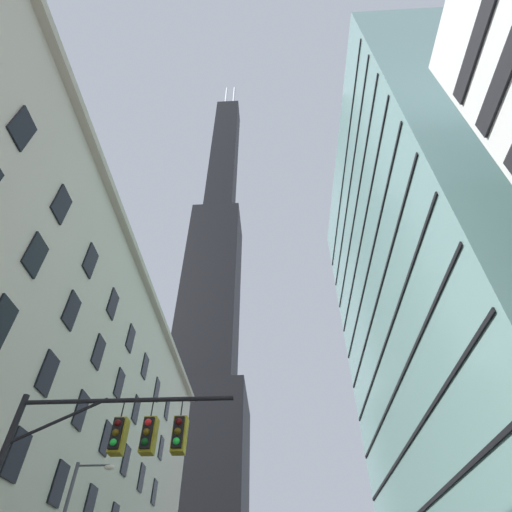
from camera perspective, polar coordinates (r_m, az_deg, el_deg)
The scene contains 4 objects.
station_building at distance 37.26m, azimuth -31.48°, elevation -18.41°, with size 15.55×56.09×27.93m.
dark_skyscraper at distance 125.30m, azimuth -6.78°, elevation -10.38°, with size 24.49×24.49×234.77m.
glass_office_midrise at distance 42.21m, azimuth 25.65°, elevation -4.87°, with size 14.46×33.65×50.45m.
traffic_signal_mast at distance 13.90m, azimuth -21.08°, elevation -25.19°, with size 6.95×0.63×7.42m.
Camera 1 is at (1.55, -6.97, 1.82)m, focal length 28.48 mm.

